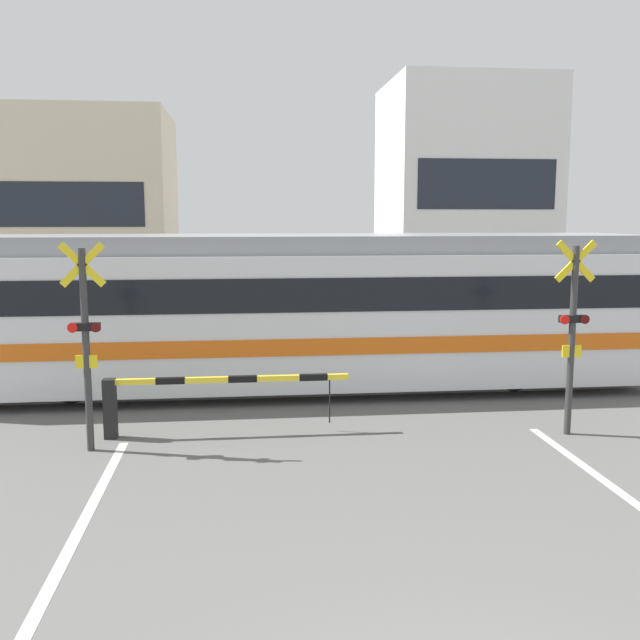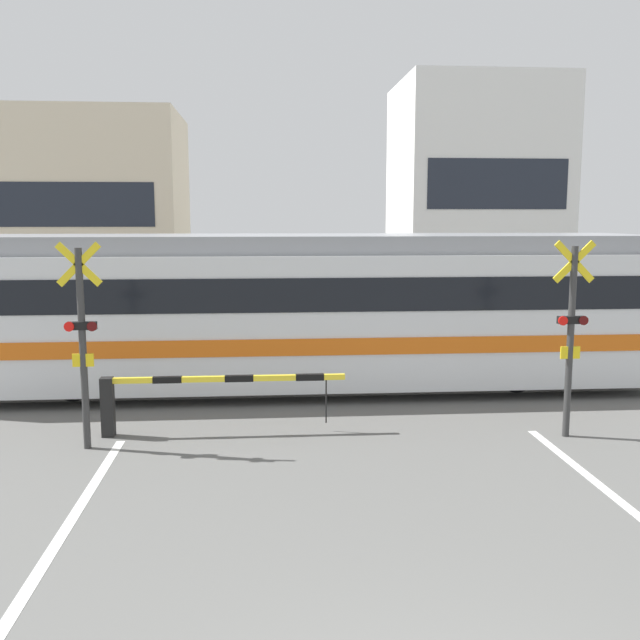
# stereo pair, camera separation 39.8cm
# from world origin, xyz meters

# --- Properties ---
(rail_track_near) EXTENTS (50.00, 0.10, 0.08)m
(rail_track_near) POSITION_xyz_m (0.00, 10.40, 0.04)
(rail_track_near) COLOR gray
(rail_track_near) RESTS_ON ground_plane
(rail_track_far) EXTENTS (50.00, 0.10, 0.08)m
(rail_track_far) POSITION_xyz_m (0.00, 11.83, 0.04)
(rail_track_far) COLOR gray
(rail_track_far) RESTS_ON ground_plane
(commuter_train) EXTENTS (14.37, 3.01, 3.21)m
(commuter_train) POSITION_xyz_m (-0.36, 11.12, 1.72)
(commuter_train) COLOR silver
(commuter_train) RESTS_ON ground_plane
(crossing_barrier_near) EXTENTS (4.00, 0.20, 0.98)m
(crossing_barrier_near) POSITION_xyz_m (-2.54, 8.04, 0.73)
(crossing_barrier_near) COLOR black
(crossing_barrier_near) RESTS_ON ground_plane
(crossing_barrier_far) EXTENTS (4.00, 0.20, 0.98)m
(crossing_barrier_far) POSITION_xyz_m (2.54, 14.18, 0.73)
(crossing_barrier_far) COLOR black
(crossing_barrier_far) RESTS_ON ground_plane
(crossing_signal_left) EXTENTS (0.68, 0.15, 3.21)m
(crossing_signal_left) POSITION_xyz_m (-3.85, 7.44, 1.77)
(crossing_signal_left) COLOR #333333
(crossing_signal_left) RESTS_ON ground_plane
(crossing_signal_right) EXTENTS (0.68, 0.15, 3.21)m
(crossing_signal_right) POSITION_xyz_m (3.85, 7.44, 1.77)
(crossing_signal_right) COLOR #333333
(crossing_signal_right) RESTS_ON ground_plane
(pedestrian) EXTENTS (0.38, 0.22, 1.58)m
(pedestrian) POSITION_xyz_m (-1.33, 15.81, 0.90)
(pedestrian) COLOR #23232D
(pedestrian) RESTS_ON ground_plane
(building_left_of_street) EXTENTS (7.58, 5.43, 7.21)m
(building_left_of_street) POSITION_xyz_m (-7.79, 23.16, 3.60)
(building_left_of_street) COLOR beige
(building_left_of_street) RESTS_ON ground_plane
(building_right_of_street) EXTENTS (5.78, 5.43, 8.49)m
(building_right_of_street) POSITION_xyz_m (6.89, 23.16, 4.25)
(building_right_of_street) COLOR white
(building_right_of_street) RESTS_ON ground_plane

